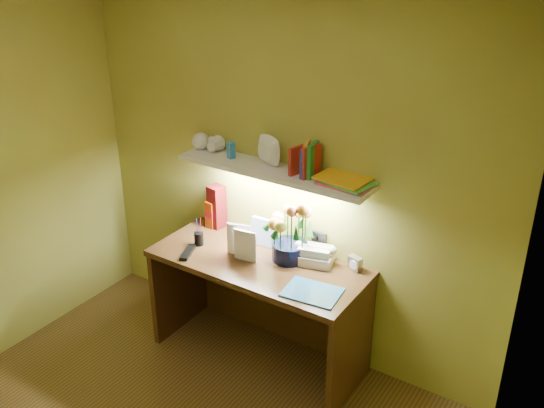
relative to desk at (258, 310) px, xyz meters
The scene contains 13 objects.
desk is the anchor object (origin of this frame).
flower_bouquet 0.61m from the desk, 40.48° to the left, with size 0.25×0.25×0.40m, color black, non-canonical shape.
telephone 0.57m from the desk, 29.53° to the left, with size 0.22×0.17×0.13m, color beige, non-canonical shape.
desk_clock 0.74m from the desk, 23.23° to the left, with size 0.09×0.04×0.09m, color #B7B8BC.
whisky_bottle 0.76m from the desk, 158.21° to the left, with size 0.07×0.07×0.25m, color #AD3408, non-canonical shape.
whisky_box 0.77m from the desk, 154.57° to the left, with size 0.10×0.10×0.31m, color #550C0E.
pen_cup 0.63m from the desk, behind, with size 0.06×0.06×0.15m, color black.
art_card 0.51m from the desk, 113.05° to the left, with size 0.19×0.04×0.19m, color white, non-canonical shape.
tv_remote 0.60m from the desk, 157.92° to the right, with size 0.05×0.19×0.02m, color black.
blue_folder 0.62m from the desk, 15.35° to the right, with size 0.32×0.24×0.01m, color #2A7BC6.
desk_book_a 0.53m from the desk, behind, with size 0.16×0.02×0.22m, color white.
desk_book_b 0.50m from the desk, 162.34° to the right, with size 0.15×0.02×0.21m, color white.
wall_shelf 0.98m from the desk, 83.05° to the left, with size 1.31×0.28×0.24m.
Camera 1 is at (1.89, -1.53, 2.70)m, focal length 40.00 mm.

